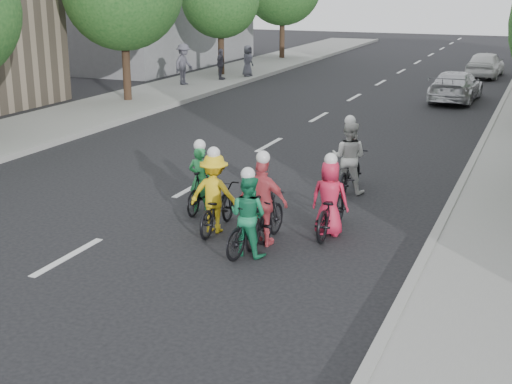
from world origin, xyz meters
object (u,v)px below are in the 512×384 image
Objects in this scene: cyclist_1 at (249,221)px; cyclist_2 at (330,205)px; spectator_1 at (221,64)px; spectator_2 at (248,61)px; cyclist_3 at (216,200)px; follow_car_trail at (485,64)px; spectator_0 at (184,64)px; follow_car_lead at (456,86)px; cyclist_5 at (202,186)px; cyclist_0 at (349,165)px; cyclist_4 at (264,210)px.

cyclist_1 and cyclist_2 have the same top height.
spectator_1 reaches higher than cyclist_1.
cyclist_3 is at bearing -150.21° from spectator_2.
spectator_0 reaches higher than follow_car_trail.
cyclist_3 reaches higher than cyclist_1.
cyclist_2 is (1.05, 1.62, -0.04)m from cyclist_1.
cyclist_1 reaches higher than follow_car_lead.
cyclist_5 is 0.85× the size of spectator_0.
cyclist_1 reaches higher than follow_car_trail.
cyclist_0 is 1.19× the size of spectator_2.
cyclist_0 is 4.06m from cyclist_4.
cyclist_3 is at bearing 87.94° from follow_car_trail.
cyclist_0 is 0.47× the size of follow_car_trail.
cyclist_1 is 0.86× the size of cyclist_2.
cyclist_0 is at bearing -135.10° from cyclist_5.
cyclist_4 is 0.43× the size of follow_car_lead.
cyclist_4 is 1.22× the size of spectator_1.
cyclist_5 is at bearing 82.46° from follow_car_lead.
cyclist_2 is at bearing -165.21° from cyclist_3.
cyclist_5 is at bearing -151.22° from spectator_2.
cyclist_2 is at bearing -130.25° from cyclist_4.
cyclist_1 is 19.25m from follow_car_lead.
spectator_1 reaches higher than cyclist_5.
cyclist_2 is at bearing -144.59° from spectator_2.
spectator_2 is at bearing -28.90° from spectator_1.
cyclist_2 reaches higher than follow_car_trail.
spectator_0 reaches higher than spectator_2.
spectator_1 is at bearing -60.79° from cyclist_2.
cyclist_5 is at bearing 85.91° from follow_car_trail.
cyclist_4 is 2.42m from cyclist_5.
spectator_1 is (-11.34, 18.98, 0.32)m from cyclist_2.
spectator_1 reaches higher than follow_car_lead.
cyclist_5 is 1.07× the size of spectator_1.
follow_car_trail is at bearing -55.70° from spectator_2.
cyclist_5 is (-1.99, 1.36, -0.11)m from cyclist_4.
follow_car_trail is at bearing -65.18° from spectator_1.
cyclist_3 is 1.18× the size of spectator_1.
cyclist_4 is (-0.55, -4.02, 0.02)m from cyclist_0.
follow_car_lead is 11.53m from spectator_1.
cyclist_2 is at bearing 92.50° from follow_car_trail.
cyclist_4 reaches higher than cyclist_1.
cyclist_1 is 1.06× the size of spectator_2.
spectator_0 is at bearing 166.64° from spectator_2.
cyclist_4 reaches higher than follow_car_lead.
cyclist_0 is 20.44m from spectator_2.
cyclist_3 is 0.41× the size of follow_car_lead.
follow_car_trail is at bearing -89.95° from follow_car_lead.
follow_car_lead is (2.26, 18.32, -0.01)m from cyclist_3.
cyclist_0 is 0.96× the size of cyclist_2.
cyclist_4 is (1.17, -0.33, 0.04)m from cyclist_3.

